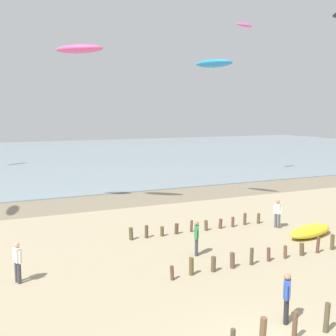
{
  "coord_description": "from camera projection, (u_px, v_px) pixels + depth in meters",
  "views": [
    {
      "loc": [
        -7.76,
        -8.43,
        6.93
      ],
      "look_at": [
        1.43,
        11.54,
        4.03
      ],
      "focal_mm": 44.76,
      "sensor_mm": 36.0,
      "label": 1
    }
  ],
  "objects": [
    {
      "name": "groyne_far",
      "position": [
        195.0,
        226.0,
        24.57
      ],
      "size": [
        8.7,
        0.36,
        0.75
      ],
      "color": "#4E482A",
      "rests_on": "ground"
    },
    {
      "name": "person_mid_beach",
      "position": [
        287.0,
        296.0,
        13.81
      ],
      "size": [
        0.42,
        0.44,
        1.71
      ],
      "color": "#232328",
      "rests_on": "ground"
    },
    {
      "name": "groyne_mid",
      "position": [
        260.0,
        256.0,
        19.41
      ],
      "size": [
        9.29,
        0.33,
        0.84
      ],
      "color": "brown",
      "rests_on": "ground"
    },
    {
      "name": "sea",
      "position": [
        30.0,
        157.0,
        66.31
      ],
      "size": [
        160.0,
        70.0,
        0.1
      ],
      "primitive_type": "cube",
      "color": "#7F939E",
      "rests_on": "ground"
    },
    {
      "name": "kite_aloft_6",
      "position": [
        79.0,
        49.0,
        28.15
      ],
      "size": [
        3.38,
        3.07,
        0.64
      ],
      "primitive_type": "ellipsoid",
      "rotation": [
        0.08,
        0.0,
        2.45
      ],
      "color": "#E54C99"
    },
    {
      "name": "kite_aloft_3",
      "position": [
        244.0,
        25.0,
        42.9
      ],
      "size": [
        2.39,
        1.29,
        0.6
      ],
      "primitive_type": "ellipsoid",
      "rotation": [
        -0.36,
        0.0,
        3.36
      ],
      "color": "#E54C99"
    },
    {
      "name": "person_by_waterline",
      "position": [
        196.0,
        237.0,
        20.41
      ],
      "size": [
        0.37,
        0.51,
        1.71
      ],
      "color": "#383842",
      "rests_on": "ground"
    },
    {
      "name": "person_nearest_camera",
      "position": [
        278.0,
        213.0,
        25.32
      ],
      "size": [
        0.33,
        0.54,
        1.71
      ],
      "color": "#4C4C56",
      "rests_on": "ground"
    },
    {
      "name": "wet_sand_strip",
      "position": [
        90.0,
        203.0,
        32.32
      ],
      "size": [
        120.0,
        5.5,
        0.01
      ],
      "primitive_type": "cube",
      "color": "#84755B",
      "rests_on": "ground"
    },
    {
      "name": "kite_aloft_1",
      "position": [
        214.0,
        63.0,
        30.53
      ],
      "size": [
        2.4,
        3.17,
        0.76
      ],
      "primitive_type": "ellipsoid",
      "rotation": [
        0.31,
        0.0,
        2.08
      ],
      "color": "#2384D1"
    },
    {
      "name": "grounded_kite",
      "position": [
        310.0,
        231.0,
        23.54
      ],
      "size": [
        3.51,
        1.89,
        0.67
      ],
      "primitive_type": "ellipsoid",
      "rotation": [
        0.0,
        0.0,
        0.22
      ],
      "color": "yellow",
      "rests_on": "ground"
    },
    {
      "name": "person_left_flank",
      "position": [
        17.0,
        261.0,
        17.09
      ],
      "size": [
        0.33,
        0.54,
        1.71
      ],
      "color": "#383842",
      "rests_on": "ground"
    }
  ]
}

